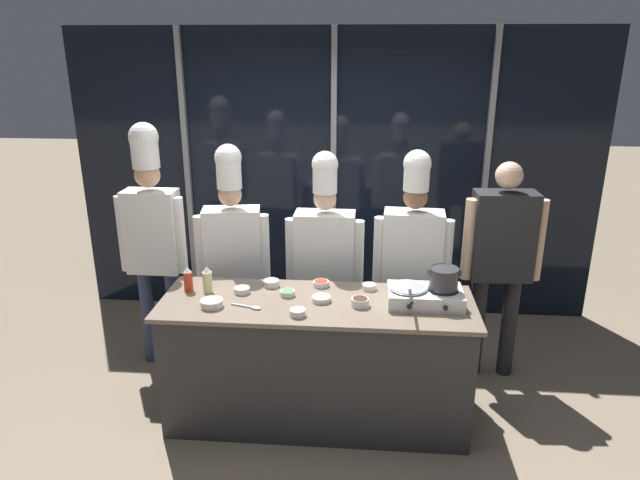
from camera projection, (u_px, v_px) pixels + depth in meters
name	position (u px, v px, depth m)	size (l,w,h in m)	color
ground_plane	(317.00, 416.00, 4.11)	(24.00, 24.00, 0.00)	#7F705B
window_wall_back	(334.00, 177.00, 5.38)	(4.92, 0.09, 2.70)	black
demo_counter	(317.00, 361.00, 3.96)	(2.11, 0.71, 0.91)	#2D2D30
portable_stove	(425.00, 296.00, 3.77)	(0.49, 0.32, 0.11)	silver
frying_pan	(409.00, 285.00, 3.74)	(0.26, 0.44, 0.05)	#ADAFB5
stock_pot	(444.00, 278.00, 3.71)	(0.22, 0.19, 0.15)	#333335
squeeze_bottle_chili	(188.00, 279.00, 3.96)	(0.06, 0.06, 0.18)	red
squeeze_bottle_oil	(207.00, 280.00, 3.93)	(0.07, 0.07, 0.19)	beige
prep_bowl_rice	(242.00, 290.00, 3.94)	(0.11, 0.11, 0.04)	silver
prep_bowl_garlic	(298.00, 312.00, 3.61)	(0.10, 0.10, 0.05)	silver
prep_bowl_noodles	(271.00, 283.00, 4.05)	(0.11, 0.11, 0.05)	silver
prep_bowl_ginger	(369.00, 286.00, 4.00)	(0.10, 0.10, 0.04)	silver
prep_bowl_scallions	(287.00, 293.00, 3.89)	(0.10, 0.10, 0.04)	silver
prep_bowl_soy_glaze	(360.00, 301.00, 3.74)	(0.12, 0.12, 0.06)	silver
prep_bowl_shrimp	(212.00, 303.00, 3.73)	(0.15, 0.15, 0.05)	silver
prep_bowl_chili_flakes	(321.00, 283.00, 4.05)	(0.12, 0.12, 0.04)	silver
prep_bowl_bean_sprouts	(321.00, 298.00, 3.81)	(0.13, 0.13, 0.04)	silver
serving_spoon_slotted	(252.00, 307.00, 3.72)	(0.21, 0.09, 0.02)	#B2B5BA
chef_head	(152.00, 228.00, 4.46)	(0.54, 0.22, 2.00)	#2D3856
chef_sous	(233.00, 247.00, 4.44)	(0.57, 0.29, 1.85)	#4C4C51
chef_line	(325.00, 252.00, 4.44)	(0.61, 0.25, 1.80)	#232326
chef_pastry	(412.00, 253.00, 4.33)	(0.59, 0.26, 1.82)	#232326
person_guest	(501.00, 252.00, 4.32)	(0.60, 0.26, 1.74)	#232326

